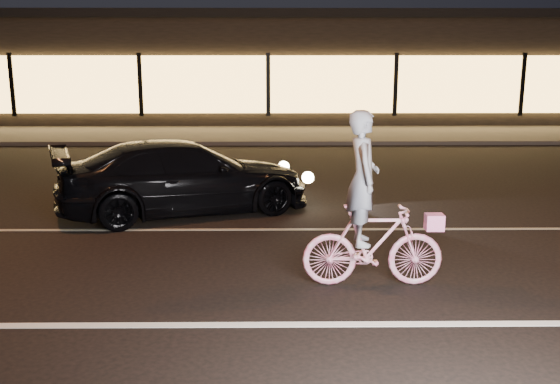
{
  "coord_description": "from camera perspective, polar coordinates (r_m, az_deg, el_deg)",
  "views": [
    {
      "loc": [
        0.2,
        -7.42,
        2.73
      ],
      "look_at": [
        0.28,
        0.6,
        0.92
      ],
      "focal_mm": 40.0,
      "sensor_mm": 36.0,
      "label": 1
    }
  ],
  "objects": [
    {
      "name": "sedan",
      "position": [
        10.84,
        -8.67,
        1.37
      ],
      "size": [
        4.66,
        3.17,
        1.25
      ],
      "rotation": [
        0.0,
        0.0,
        1.93
      ],
      "color": "black",
      "rests_on": "ground"
    },
    {
      "name": "ground",
      "position": [
        7.91,
        -1.98,
        -7.51
      ],
      "size": [
        90.0,
        90.0,
        0.0
      ],
      "primitive_type": "plane",
      "color": "black",
      "rests_on": "ground"
    },
    {
      "name": "cyclist",
      "position": [
        7.39,
        8.25,
        -3.03
      ],
      "size": [
        1.66,
        0.57,
        2.09
      ],
      "rotation": [
        0.0,
        0.0,
        1.57
      ],
      "color": "#E02B6A",
      "rests_on": "ground"
    },
    {
      "name": "storefront",
      "position": [
        26.39,
        -1.01,
        11.44
      ],
      "size": [
        25.4,
        8.42,
        4.2
      ],
      "color": "black",
      "rests_on": "ground"
    },
    {
      "name": "lane_stripe_far",
      "position": [
        9.81,
        -1.7,
        -3.44
      ],
      "size": [
        60.0,
        0.1,
        0.01
      ],
      "primitive_type": "cube",
      "color": "gray",
      "rests_on": "ground"
    },
    {
      "name": "lane_stripe_near",
      "position": [
        6.52,
        -2.3,
        -12.03
      ],
      "size": [
        60.0,
        0.12,
        0.01
      ],
      "primitive_type": "cube",
      "color": "silver",
      "rests_on": "ground"
    },
    {
      "name": "sidewalk",
      "position": [
        20.6,
        -1.12,
        5.25
      ],
      "size": [
        30.0,
        4.0,
        0.12
      ],
      "primitive_type": "cube",
      "color": "#383533",
      "rests_on": "ground"
    }
  ]
}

